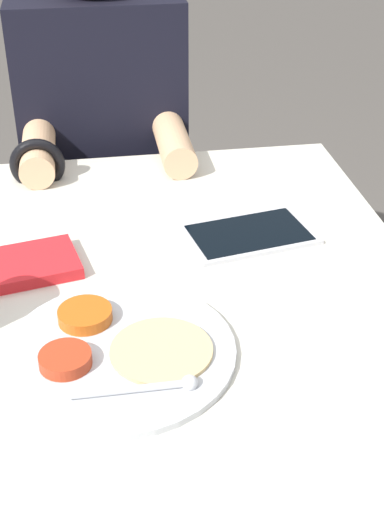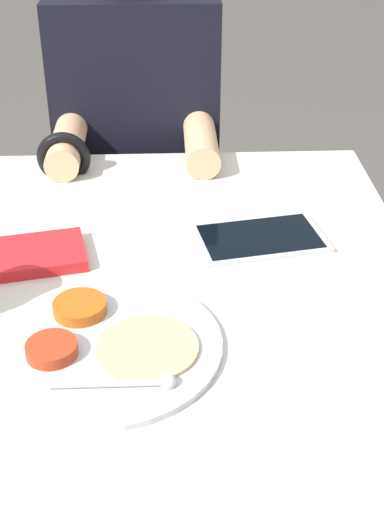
{
  "view_description": "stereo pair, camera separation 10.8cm",
  "coord_description": "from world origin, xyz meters",
  "px_view_note": "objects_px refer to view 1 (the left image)",
  "views": [
    {
      "loc": [
        -0.03,
        -0.9,
        1.39
      ],
      "look_at": [
        0.11,
        0.01,
        0.81
      ],
      "focal_mm": 50.0,
      "sensor_mm": 36.0,
      "label": 1
    },
    {
      "loc": [
        0.08,
        -0.91,
        1.39
      ],
      "look_at": [
        0.11,
        0.01,
        0.81
      ],
      "focal_mm": 50.0,
      "sensor_mm": 36.0,
      "label": 2
    }
  ],
  "objects_px": {
    "thali_tray": "(117,349)",
    "tablet_device": "(249,234)",
    "person_diner": "(107,192)",
    "red_notebook": "(25,266)"
  },
  "relations": [
    {
      "from": "person_diner",
      "to": "thali_tray",
      "type": "bearing_deg",
      "value": -91.61
    },
    {
      "from": "thali_tray",
      "to": "tablet_device",
      "type": "distance_m",
      "value": 0.38
    },
    {
      "from": "thali_tray",
      "to": "person_diner",
      "type": "height_order",
      "value": "person_diner"
    },
    {
      "from": "thali_tray",
      "to": "person_diner",
      "type": "distance_m",
      "value": 0.84
    },
    {
      "from": "thali_tray",
      "to": "tablet_device",
      "type": "height_order",
      "value": "thali_tray"
    },
    {
      "from": "thali_tray",
      "to": "red_notebook",
      "type": "height_order",
      "value": "thali_tray"
    },
    {
      "from": "red_notebook",
      "to": "person_diner",
      "type": "relative_size",
      "value": 0.15
    },
    {
      "from": "red_notebook",
      "to": "thali_tray",
      "type": "bearing_deg",
      "value": -60.39
    },
    {
      "from": "thali_tray",
      "to": "person_diner",
      "type": "relative_size",
      "value": 0.26
    },
    {
      "from": "red_notebook",
      "to": "tablet_device",
      "type": "relative_size",
      "value": 0.77
    }
  ]
}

